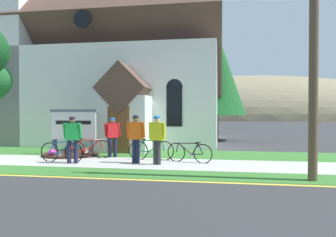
{
  "coord_description": "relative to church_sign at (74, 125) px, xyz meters",
  "views": [
    {
      "loc": [
        8.47,
        -9.28,
        1.83
      ],
      "look_at": [
        6.2,
        4.54,
        1.56
      ],
      "focal_mm": 34.19,
      "sensor_mm": 36.0,
      "label": 1
    }
  ],
  "objects": [
    {
      "name": "ground",
      "position": [
        -2.22,
        0.35,
        -1.27
      ],
      "size": [
        140.0,
        140.0,
        0.0
      ],
      "primitive_type": "plane",
      "color": "#333335"
    },
    {
      "name": "sidewalk_slab",
      "position": [
        -0.65,
        -1.78,
        -1.26
      ],
      "size": [
        32.0,
        2.48,
        0.01
      ],
      "primitive_type": "cube",
      "color": "#B7B5AD",
      "rests_on": "ground"
    },
    {
      "name": "grass_verge",
      "position": [
        -0.65,
        -3.72,
        -1.26
      ],
      "size": [
        32.0,
        1.4,
        0.01
      ],
      "primitive_type": "cube",
      "color": "#38722D",
      "rests_on": "ground"
    },
    {
      "name": "church_lawn",
      "position": [
        -0.65,
        0.92,
        -1.26
      ],
      "size": [
        24.0,
        2.92,
        0.01
      ],
      "primitive_type": "cube",
      "color": "#38722D",
      "rests_on": "ground"
    },
    {
      "name": "church_building",
      "position": [
        -1.08,
        7.19,
        3.83
      ],
      "size": [
        13.95,
        12.16,
        14.35
      ],
      "color": "white",
      "rests_on": "ground"
    },
    {
      "name": "church_sign",
      "position": [
        0.0,
        0.0,
        0.0
      ],
      "size": [
        2.18,
        0.2,
        1.96
      ],
      "color": "slate",
      "rests_on": "ground"
    },
    {
      "name": "flower_bed",
      "position": [
        -0.01,
        -0.28,
        -1.19
      ],
      "size": [
        2.35,
        2.35,
        0.34
      ],
      "color": "#382319",
      "rests_on": "ground"
    },
    {
      "name": "bicycle_blue",
      "position": [
        1.11,
        -1.01,
        -0.88
      ],
      "size": [
        1.71,
        0.6,
        0.83
      ],
      "color": "black",
      "rests_on": "ground"
    },
    {
      "name": "bicycle_green",
      "position": [
        0.49,
        -2.02,
        -0.89
      ],
      "size": [
        1.72,
        0.15,
        0.8
      ],
      "color": "black",
      "rests_on": "ground"
    },
    {
      "name": "bicycle_red",
      "position": [
        5.14,
        -1.32,
        -0.9
      ],
      "size": [
        1.7,
        0.54,
        0.77
      ],
      "color": "black",
      "rests_on": "ground"
    },
    {
      "name": "bicycle_black",
      "position": [
        3.63,
        -0.99,
        -0.88
      ],
      "size": [
        1.76,
        0.11,
        0.83
      ],
      "color": "black",
      "rests_on": "ground"
    },
    {
      "name": "cyclist_in_red_jersey",
      "position": [
        1.92,
        -0.49,
        -0.33
      ],
      "size": [
        0.56,
        0.51,
        1.62
      ],
      "color": "#191E38",
      "rests_on": "ground"
    },
    {
      "name": "cyclist_in_blue_jersey",
      "position": [
        4.07,
        -2.02,
        -0.24
      ],
      "size": [
        0.63,
        0.37,
        1.73
      ],
      "color": "#2D2D33",
      "rests_on": "ground"
    },
    {
      "name": "cyclist_in_yellow_jersey",
      "position": [
        1.05,
        -2.28,
        -0.27
      ],
      "size": [
        0.66,
        0.31,
        1.69
      ],
      "color": "#191E38",
      "rests_on": "ground"
    },
    {
      "name": "cyclist_in_green_jersey",
      "position": [
        3.26,
        -1.84,
        -0.24
      ],
      "size": [
        0.68,
        0.29,
        1.74
      ],
      "color": "#191E38",
      "rests_on": "ground"
    },
    {
      "name": "utility_pole",
      "position": [
        8.6,
        -3.89,
        3.45
      ],
      "size": [
        3.12,
        0.28,
        8.5
      ],
      "color": "brown",
      "rests_on": "ground"
    },
    {
      "name": "roadside_conifer",
      "position": [
        5.94,
        8.15,
        3.23
      ],
      "size": [
        3.91,
        3.91,
        7.36
      ],
      "color": "#3D2D1E",
      "rests_on": "ground"
    },
    {
      "name": "yard_deciduous_tree",
      "position": [
        -6.34,
        4.16,
        2.22
      ],
      "size": [
        5.09,
        5.09,
        5.09
      ],
      "color": "#3D2D1E",
      "rests_on": "ground"
    },
    {
      "name": "distant_hill",
      "position": [
        12.23,
        73.88,
        -1.27
      ],
      "size": [
        94.65,
        38.72,
        22.83
      ],
      "primitive_type": "ellipsoid",
      "color": "#847A5B",
      "rests_on": "ground"
    }
  ]
}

